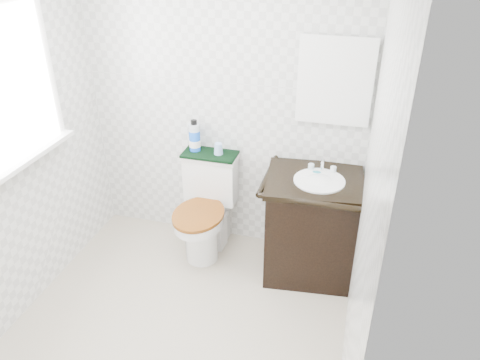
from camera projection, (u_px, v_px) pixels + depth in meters
The scene contains 13 objects.
floor at pixel (174, 334), 3.13m from camera, with size 2.40×2.40×0.00m, color #B2A890.
wall_back at pixel (224, 104), 3.55m from camera, with size 2.40×2.40×0.00m, color silver.
wall_front at pixel (8, 349), 1.53m from camera, with size 2.40×2.40×0.00m, color silver.
wall_right at pixel (366, 207), 2.29m from camera, with size 2.40×2.40×0.00m, color silver.
window at pixel (8, 85), 2.83m from camera, with size 0.02×0.70×0.90m, color white.
mirror at pixel (335, 82), 3.22m from camera, with size 0.50×0.02×0.60m, color silver.
toilet at pixel (207, 212), 3.79m from camera, with size 0.44×0.63×0.81m.
vanity at pixel (312, 224), 3.50m from camera, with size 0.75×0.66×0.92m.
trash_bin at pixel (213, 229), 3.91m from camera, with size 0.23×0.19×0.31m.
towel at pixel (210, 154), 3.67m from camera, with size 0.43×0.22×0.02m, color black.
mouthwash_bottle at pixel (195, 137), 3.65m from camera, with size 0.09×0.09×0.25m.
cup at pixel (218, 149), 3.63m from camera, with size 0.07×0.07×0.09m, color #92B7F0.
soap_bar at pixel (317, 172), 3.37m from camera, with size 0.07×0.05×0.02m, color teal.
Camera 1 is at (1.02, -2.02, 2.43)m, focal length 35.00 mm.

